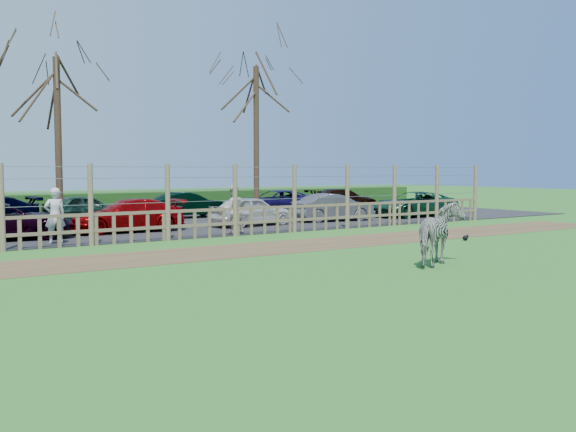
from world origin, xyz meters
TOP-DOWN VIEW (x-y plane):
  - ground at (0.00, 0.00)m, footprint 120.00×120.00m
  - dirt_strip at (0.00, 4.50)m, footprint 34.00×2.80m
  - asphalt at (0.00, 14.50)m, footprint 44.00×13.00m
  - hedge at (0.00, 21.50)m, footprint 46.00×2.00m
  - fence at (0.00, 8.00)m, footprint 30.16×0.16m
  - tree_mid at (-2.00, 13.50)m, footprint 4.80×4.80m
  - tree_right at (7.00, 14.00)m, footprint 4.80×4.80m
  - zebra at (3.28, -0.71)m, footprint 1.99×1.59m
  - visitor_a at (-3.36, 8.81)m, footprint 0.65×0.44m
  - visitor_b at (2.67, 8.46)m, footprint 0.92×0.76m
  - crow at (8.04, 2.58)m, footprint 0.23×0.17m
  - car_2 at (-4.45, 10.90)m, footprint 4.50×2.44m
  - car_3 at (-0.20, 11.19)m, footprint 4.17×1.77m
  - car_4 at (4.83, 10.86)m, footprint 3.65×1.78m
  - car_5 at (9.08, 10.89)m, footprint 3.77×1.69m
  - car_6 at (13.86, 10.72)m, footprint 4.45×2.29m
  - car_10 at (-0.25, 16.17)m, footprint 3.68×1.89m
  - car_11 at (4.52, 16.19)m, footprint 3.67×1.35m
  - car_12 at (9.44, 16.19)m, footprint 4.42×2.23m
  - car_13 at (13.81, 16.06)m, footprint 4.31×2.16m

SIDE VIEW (x-z plane):
  - ground at x=0.00m, z-range 0.00..0.00m
  - dirt_strip at x=0.00m, z-range 0.00..0.01m
  - asphalt at x=0.00m, z-range 0.00..0.04m
  - crow at x=8.04m, z-range 0.00..0.19m
  - hedge at x=0.00m, z-range 0.00..1.10m
  - car_2 at x=-4.45m, z-range 0.04..1.24m
  - car_3 at x=-0.20m, z-range 0.04..1.24m
  - car_4 at x=4.83m, z-range 0.04..1.24m
  - car_5 at x=9.08m, z-range 0.04..1.24m
  - car_6 at x=13.86m, z-range 0.04..1.24m
  - car_10 at x=-0.25m, z-range 0.04..1.24m
  - car_11 at x=4.52m, z-range 0.04..1.24m
  - car_12 at x=9.44m, z-range 0.04..1.24m
  - car_13 at x=13.81m, z-range 0.04..1.24m
  - zebra at x=3.28m, z-range 0.00..1.53m
  - fence at x=0.00m, z-range -0.45..2.05m
  - visitor_a at x=-3.36m, z-range 0.04..1.76m
  - visitor_b at x=2.67m, z-range 0.04..1.76m
  - tree_mid at x=-2.00m, z-range 1.45..8.28m
  - tree_right at x=7.00m, z-range 1.57..8.92m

